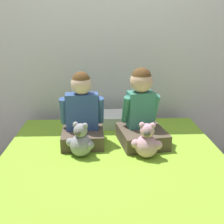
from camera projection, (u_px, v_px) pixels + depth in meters
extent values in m
cube|color=silver|center=(109.00, 41.00, 2.73)|extent=(8.00, 0.06, 2.50)
cube|color=#997F60|center=(114.00, 212.00, 2.02)|extent=(1.64, 1.92, 0.23)
cube|color=white|center=(114.00, 184.00, 1.95)|extent=(1.61, 1.88, 0.24)
cube|color=#8CC633|center=(114.00, 167.00, 1.91)|extent=(1.63, 1.90, 0.03)
cube|color=brown|center=(83.00, 137.00, 2.22)|extent=(0.34, 0.34, 0.11)
cube|color=#33518E|center=(82.00, 112.00, 2.20)|extent=(0.26, 0.13, 0.29)
sphere|color=beige|center=(81.00, 84.00, 2.14)|extent=(0.16, 0.16, 0.16)
sphere|color=brown|center=(81.00, 81.00, 2.13)|extent=(0.14, 0.14, 0.14)
cylinder|color=#33518E|center=(64.00, 111.00, 2.19)|extent=(0.06, 0.13, 0.24)
cylinder|color=#33518E|center=(100.00, 110.00, 2.21)|extent=(0.06, 0.13, 0.24)
cube|color=brown|center=(142.00, 136.00, 2.23)|extent=(0.40, 0.45, 0.12)
cube|color=#3D8470|center=(140.00, 109.00, 2.23)|extent=(0.22, 0.17, 0.29)
sphere|color=#DBAD89|center=(141.00, 81.00, 2.16)|extent=(0.18, 0.18, 0.18)
sphere|color=brown|center=(141.00, 78.00, 2.15)|extent=(0.16, 0.16, 0.16)
cylinder|color=#3D8470|center=(126.00, 109.00, 2.20)|extent=(0.08, 0.14, 0.24)
cylinder|color=#3D8470|center=(154.00, 108.00, 2.25)|extent=(0.08, 0.14, 0.24)
sphere|color=#939399|center=(81.00, 145.00, 2.02)|extent=(0.16, 0.16, 0.16)
sphere|color=#939399|center=(80.00, 130.00, 1.98)|extent=(0.10, 0.10, 0.10)
sphere|color=#4C4742|center=(78.00, 133.00, 1.94)|extent=(0.04, 0.04, 0.04)
sphere|color=#939399|center=(76.00, 125.00, 1.98)|extent=(0.04, 0.04, 0.04)
sphere|color=#939399|center=(85.00, 126.00, 1.96)|extent=(0.04, 0.04, 0.04)
sphere|color=#939399|center=(70.00, 142.00, 2.02)|extent=(0.06, 0.06, 0.06)
sphere|color=#939399|center=(90.00, 145.00, 1.97)|extent=(0.06, 0.06, 0.06)
sphere|color=#DBA3B2|center=(147.00, 146.00, 2.00)|extent=(0.17, 0.17, 0.17)
sphere|color=#DBA3B2|center=(147.00, 131.00, 1.96)|extent=(0.10, 0.10, 0.10)
sphere|color=#4C4742|center=(147.00, 134.00, 1.92)|extent=(0.05, 0.05, 0.05)
sphere|color=#DBA3B2|center=(142.00, 125.00, 1.95)|extent=(0.04, 0.04, 0.04)
sphere|color=#DBA3B2|center=(153.00, 125.00, 1.95)|extent=(0.04, 0.04, 0.04)
sphere|color=#DBA3B2|center=(135.00, 144.00, 1.99)|extent=(0.06, 0.06, 0.06)
sphere|color=#DBA3B2|center=(158.00, 145.00, 1.97)|extent=(0.06, 0.06, 0.06)
cube|color=white|center=(110.00, 119.00, 2.63)|extent=(0.54, 0.30, 0.11)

